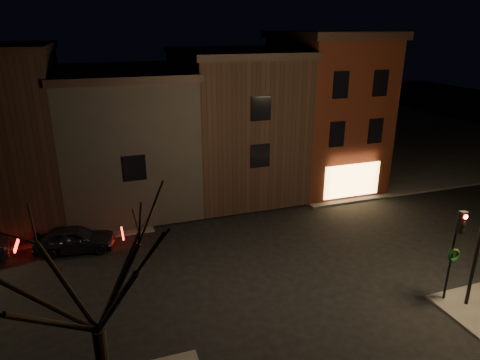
% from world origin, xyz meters
% --- Properties ---
extents(ground, '(120.00, 120.00, 0.00)m').
position_xyz_m(ground, '(0.00, 0.00, 0.00)').
color(ground, black).
rests_on(ground, ground).
extents(sidewalk_far_right, '(30.00, 30.00, 0.12)m').
position_xyz_m(sidewalk_far_right, '(20.00, 20.00, 0.06)').
color(sidewalk_far_right, '#2D2B28').
rests_on(sidewalk_far_right, ground).
extents(corner_building, '(6.50, 8.50, 10.50)m').
position_xyz_m(corner_building, '(8.00, 9.47, 5.40)').
color(corner_building, '#43170B').
rests_on(corner_building, ground).
extents(row_building_a, '(7.30, 10.30, 9.40)m').
position_xyz_m(row_building_a, '(1.50, 10.50, 4.83)').
color(row_building_a, black).
rests_on(row_building_a, ground).
extents(row_building_b, '(7.80, 10.30, 8.40)m').
position_xyz_m(row_building_b, '(-5.75, 10.50, 4.33)').
color(row_building_b, black).
rests_on(row_building_b, ground).
extents(traffic_signal, '(0.58, 0.38, 4.05)m').
position_xyz_m(traffic_signal, '(5.60, -5.51, 2.81)').
color(traffic_signal, black).
rests_on(traffic_signal, sidewalk_near_right).
extents(bare_tree_left, '(5.60, 5.60, 7.50)m').
position_xyz_m(bare_tree_left, '(-8.00, -7.00, 5.43)').
color(bare_tree_left, black).
rests_on(bare_tree_left, sidewalk_near_left).
extents(parked_car_a, '(4.13, 2.08, 1.35)m').
position_xyz_m(parked_car_a, '(-9.13, 4.15, 0.68)').
color(parked_car_a, black).
rests_on(parked_car_a, ground).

